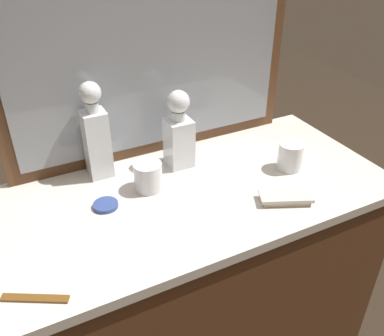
{
  "coord_description": "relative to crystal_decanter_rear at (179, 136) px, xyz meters",
  "views": [
    {
      "loc": [
        -0.47,
        -0.92,
        1.55
      ],
      "look_at": [
        0.0,
        0.0,
        0.9
      ],
      "focal_mm": 39.21,
      "sensor_mm": 36.0,
      "label": 1
    }
  ],
  "objects": [
    {
      "name": "dresser",
      "position": [
        -0.03,
        -0.15,
        -0.51
      ],
      "size": [
        1.22,
        0.59,
        0.82
      ],
      "color": "brown",
      "rests_on": "ground_plane"
    },
    {
      "name": "dresser_mirror",
      "position": [
        -0.03,
        0.12,
        0.24
      ],
      "size": [
        0.98,
        0.03,
        0.68
      ],
      "color": "brown",
      "rests_on": "dresser"
    },
    {
      "name": "crystal_decanter_rear",
      "position": [
        0.0,
        0.0,
        0.0
      ],
      "size": [
        0.08,
        0.08,
        0.26
      ],
      "color": "white",
      "rests_on": "dresser"
    },
    {
      "name": "crystal_decanter_far_right",
      "position": [
        -0.25,
        0.06,
        0.02
      ],
      "size": [
        0.07,
        0.07,
        0.31
      ],
      "color": "white",
      "rests_on": "dresser"
    },
    {
      "name": "crystal_tumbler_right",
      "position": [
        0.31,
        -0.19,
        -0.06
      ],
      "size": [
        0.08,
        0.08,
        0.09
      ],
      "color": "white",
      "rests_on": "dresser"
    },
    {
      "name": "crystal_tumbler_far_left",
      "position": [
        -0.14,
        -0.08,
        -0.06
      ],
      "size": [
        0.09,
        0.09,
        0.09
      ],
      "color": "white",
      "rests_on": "dresser"
    },
    {
      "name": "silver_brush_far_left",
      "position": [
        0.18,
        -0.33,
        -0.09
      ],
      "size": [
        0.16,
        0.12,
        0.02
      ],
      "color": "#B7A88C",
      "rests_on": "dresser"
    },
    {
      "name": "porcelain_dish",
      "position": [
        -0.29,
        -0.11,
        -0.1
      ],
      "size": [
        0.07,
        0.07,
        0.01
      ],
      "color": "#33478C",
      "rests_on": "dresser"
    },
    {
      "name": "tortoiseshell_comb",
      "position": [
        -0.52,
        -0.36,
        -0.1
      ],
      "size": [
        0.14,
        0.09,
        0.01
      ],
      "color": "brown",
      "rests_on": "dresser"
    }
  ]
}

